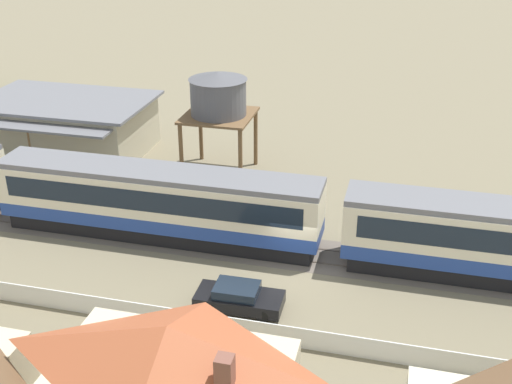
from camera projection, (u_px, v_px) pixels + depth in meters
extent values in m
plane|color=#7A7056|center=(292.00, 269.00, 33.74)|extent=(600.00, 600.00, 0.00)
cylinder|color=black|center=(402.00, 266.00, 33.16)|extent=(0.90, 0.18, 0.90)
cylinder|color=black|center=(403.00, 252.00, 34.41)|extent=(0.90, 0.18, 0.90)
cube|color=#234293|center=(159.00, 216.00, 36.41)|extent=(18.53, 2.90, 0.80)
cube|color=beige|center=(157.00, 192.00, 35.77)|extent=(18.53, 2.90, 2.15)
cube|color=#192330|center=(157.00, 191.00, 35.73)|extent=(17.05, 2.94, 1.20)
cube|color=slate|center=(156.00, 172.00, 35.24)|extent=(18.53, 2.72, 0.30)
cube|color=black|center=(160.00, 229.00, 36.77)|extent=(17.79, 2.49, 0.88)
cylinder|color=black|center=(261.00, 248.00, 34.81)|extent=(0.90, 0.18, 0.90)
cylinder|color=black|center=(267.00, 236.00, 36.06)|extent=(0.90, 0.18, 0.90)
cylinder|color=black|center=(58.00, 222.00, 37.49)|extent=(0.90, 0.18, 0.90)
cylinder|color=black|center=(70.00, 211.00, 38.75)|extent=(0.90, 0.18, 0.90)
cube|color=#665B51|center=(144.00, 233.00, 37.19)|extent=(112.46, 3.60, 0.01)
cube|color=#4C4238|center=(139.00, 239.00, 36.56)|extent=(112.46, 0.12, 0.04)
cube|color=#4C4238|center=(149.00, 227.00, 37.82)|extent=(112.46, 0.12, 0.04)
cube|color=#BCB293|center=(68.00, 126.00, 48.07)|extent=(11.69, 7.34, 3.81)
cube|color=slate|center=(64.00, 101.00, 47.20)|extent=(12.63, 7.92, 0.20)
cube|color=slate|center=(32.00, 127.00, 43.51)|extent=(11.22, 1.60, 0.16)
cylinder|color=brown|center=(31.00, 154.00, 43.74)|extent=(0.14, 0.14, 3.33)
cylinder|color=brown|center=(256.00, 137.00, 45.55)|extent=(0.28, 0.28, 4.13)
cylinder|color=brown|center=(201.00, 132.00, 46.45)|extent=(0.28, 0.28, 4.13)
cylinder|color=brown|center=(240.00, 159.00, 41.95)|extent=(0.28, 0.28, 4.13)
cylinder|color=brown|center=(181.00, 153.00, 42.86)|extent=(0.28, 0.28, 4.13)
cube|color=brown|center=(219.00, 115.00, 43.27)|extent=(4.61, 4.61, 0.16)
cylinder|color=#56565B|center=(218.00, 97.00, 42.71)|extent=(3.74, 3.74, 2.43)
cone|color=#56565B|center=(218.00, 75.00, 42.08)|extent=(3.92, 3.92, 0.50)
pyramid|color=#B25633|center=(168.00, 347.00, 21.51)|extent=(8.83, 5.54, 1.74)
cube|color=brown|center=(225.00, 377.00, 20.07)|extent=(0.56, 0.56, 1.56)
cube|color=white|center=(113.00, 308.00, 29.74)|extent=(48.15, 0.06, 1.05)
cube|color=black|center=(239.00, 300.00, 30.45)|extent=(4.19, 1.84, 0.61)
cube|color=#192330|center=(237.00, 290.00, 30.24)|extent=(2.11, 1.56, 0.47)
cylinder|color=black|center=(262.00, 316.00, 29.57)|extent=(0.62, 0.20, 0.62)
cylinder|color=black|center=(269.00, 297.00, 30.95)|extent=(0.62, 0.20, 0.62)
cylinder|color=black|center=(209.00, 308.00, 30.10)|extent=(0.62, 0.20, 0.62)
cylinder|color=black|center=(218.00, 290.00, 31.47)|extent=(0.62, 0.20, 0.62)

